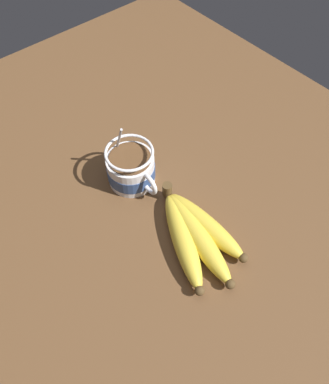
% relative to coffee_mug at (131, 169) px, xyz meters
% --- Properties ---
extents(table, '(1.20, 1.20, 0.03)m').
position_rel_coffee_mug_xyz_m(table, '(0.03, -0.04, -0.05)').
color(table, brown).
rests_on(table, ground).
extents(coffee_mug, '(0.15, 0.10, 0.14)m').
position_rel_coffee_mug_xyz_m(coffee_mug, '(0.00, 0.00, 0.00)').
color(coffee_mug, silver).
rests_on(coffee_mug, table).
extents(banana_bunch, '(0.24, 0.14, 0.04)m').
position_rel_coffee_mug_xyz_m(banana_bunch, '(0.19, 0.00, -0.02)').
color(banana_bunch, '#4C381E').
rests_on(banana_bunch, table).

